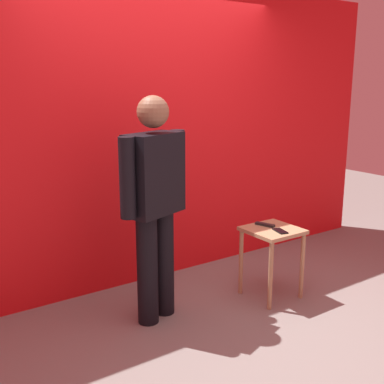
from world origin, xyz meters
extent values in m
plane|color=gray|center=(0.00, 0.00, 0.00)|extent=(12.00, 12.00, 0.00)
cube|color=red|center=(0.00, 1.31, 1.32)|extent=(5.31, 0.12, 2.64)
cylinder|color=black|center=(-0.51, 0.53, 0.42)|extent=(0.20, 0.20, 0.84)
cylinder|color=black|center=(-0.32, 0.60, 0.42)|extent=(0.20, 0.20, 0.84)
cube|color=black|center=(-0.42, 0.57, 1.13)|extent=(0.50, 0.36, 0.59)
cube|color=red|center=(-0.45, 0.68, 1.16)|extent=(0.12, 0.05, 0.50)
cube|color=#384C99|center=(-0.46, 0.68, 1.14)|extent=(0.05, 0.02, 0.45)
cylinder|color=black|center=(-0.68, 0.48, 1.15)|extent=(0.14, 0.14, 0.56)
cylinder|color=black|center=(-0.15, 0.66, 1.15)|extent=(0.14, 0.14, 0.56)
sphere|color=brown|center=(-0.42, 0.57, 1.58)|extent=(0.23, 0.23, 0.23)
cube|color=tan|center=(0.58, 0.34, 0.58)|extent=(0.42, 0.42, 0.03)
cylinder|color=tan|center=(0.40, 0.16, 0.28)|extent=(0.04, 0.04, 0.57)
cylinder|color=tan|center=(0.76, 0.16, 0.28)|extent=(0.04, 0.04, 0.57)
cylinder|color=tan|center=(0.40, 0.52, 0.28)|extent=(0.04, 0.04, 0.57)
cylinder|color=tan|center=(0.76, 0.52, 0.28)|extent=(0.04, 0.04, 0.57)
cube|color=black|center=(0.57, 0.25, 0.60)|extent=(0.10, 0.16, 0.01)
cube|color=black|center=(0.58, 0.44, 0.61)|extent=(0.10, 0.17, 0.02)
camera|label=1|loc=(-2.10, -2.37, 1.80)|focal=44.47mm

